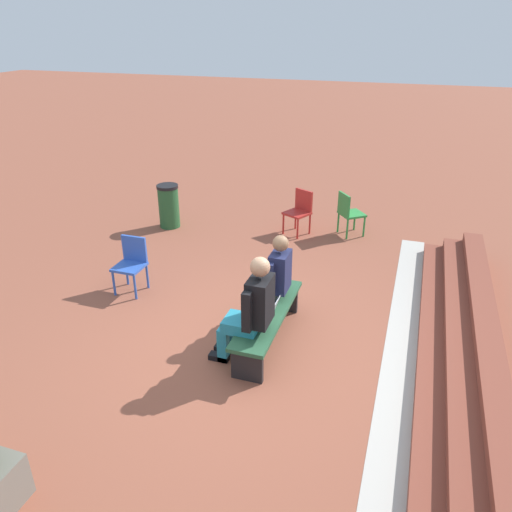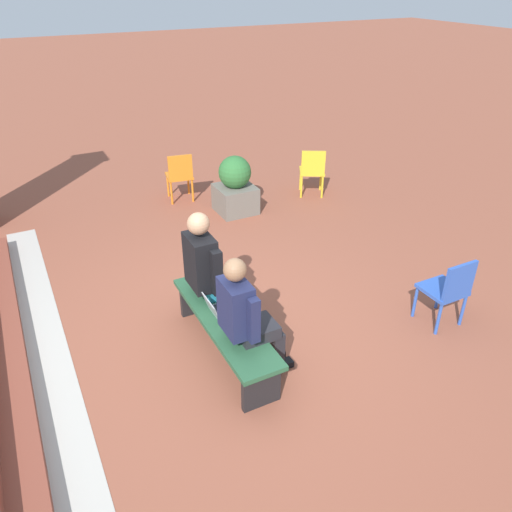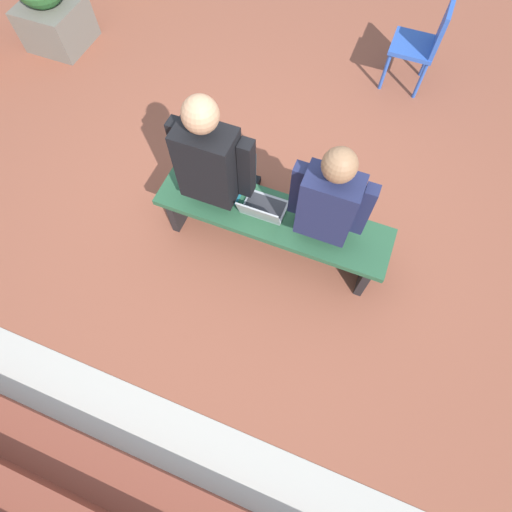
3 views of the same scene
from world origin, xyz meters
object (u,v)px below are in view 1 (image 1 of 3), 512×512
at_px(person_adult, 251,308).
at_px(plastic_chair_by_pillar, 349,211).
at_px(person_student, 272,279).
at_px(plastic_chair_foreground, 300,209).
at_px(laptop, 267,311).
at_px(litter_bin, 169,206).
at_px(bench, 268,318).
at_px(plastic_chair_far_left, 132,261).

bearing_deg(person_adult, plastic_chair_by_pillar, 173.63).
bearing_deg(person_student, person_adult, -0.33).
distance_m(person_adult, plastic_chair_foreground, 4.15).
relative_size(laptop, plastic_chair_foreground, 0.38).
xyz_separation_m(person_student, plastic_chair_by_pillar, (-3.46, 0.48, -0.23)).
xyz_separation_m(plastic_chair_foreground, litter_bin, (0.50, -2.53, -0.05)).
bearing_deg(bench, plastic_chair_foreground, -172.29).
relative_size(laptop, plastic_chair_by_pillar, 0.38).
xyz_separation_m(bench, plastic_chair_far_left, (-0.67, -2.36, 0.13)).
distance_m(bench, laptop, 0.17).
height_order(laptop, plastic_chair_by_pillar, plastic_chair_by_pillar).
bearing_deg(person_student, plastic_chair_by_pillar, 172.18).
height_order(person_adult, laptop, person_adult).
xyz_separation_m(person_adult, laptop, (-0.38, 0.08, -0.25)).
relative_size(plastic_chair_far_left, plastic_chair_by_pillar, 1.00).
xyz_separation_m(person_student, person_adult, (0.84, -0.00, 0.03)).
height_order(bench, plastic_chair_by_pillar, plastic_chair_by_pillar).
bearing_deg(plastic_chair_by_pillar, litter_bin, -78.78).
bearing_deg(plastic_chair_foreground, person_student, 7.44).
relative_size(person_adult, laptop, 4.43).
relative_size(laptop, plastic_chair_far_left, 0.38).
bearing_deg(bench, plastic_chair_by_pillar, 173.93).
distance_m(bench, litter_bin, 4.37).
bearing_deg(laptop, litter_bin, -136.80).
relative_size(plastic_chair_by_pillar, plastic_chair_foreground, 1.00).
xyz_separation_m(bench, person_adult, (0.46, -0.07, 0.39)).
bearing_deg(bench, litter_bin, -136.22).
distance_m(bench, plastic_chair_far_left, 2.45).
bearing_deg(laptop, plastic_chair_foreground, -172.27).
bearing_deg(person_adult, plastic_chair_foreground, -174.13).
bearing_deg(plastic_chair_foreground, laptop, 7.73).
distance_m(person_student, plastic_chair_far_left, 2.32).
height_order(bench, litter_bin, litter_bin).
height_order(bench, person_student, person_student).
relative_size(plastic_chair_foreground, litter_bin, 0.98).
bearing_deg(litter_bin, person_adult, 39.24).
bearing_deg(person_adult, laptop, 167.66).
relative_size(plastic_chair_far_left, litter_bin, 0.98).
relative_size(bench, laptop, 5.63).
height_order(person_student, laptop, person_student).
xyz_separation_m(plastic_chair_far_left, litter_bin, (-2.49, -0.67, -0.05)).
xyz_separation_m(person_student, laptop, (0.46, 0.08, -0.21)).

